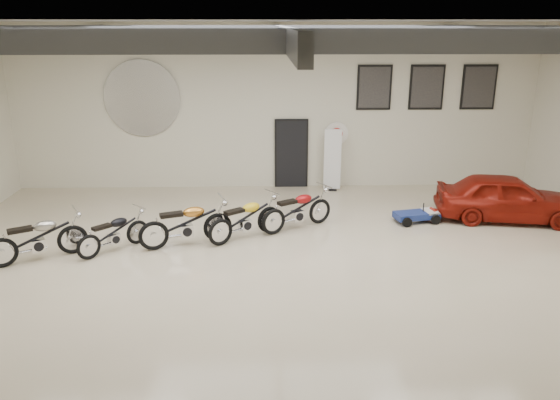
{
  "coord_description": "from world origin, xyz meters",
  "views": [
    {
      "loc": [
        -0.37,
        -10.67,
        4.98
      ],
      "look_at": [
        0.0,
        1.2,
        1.1
      ],
      "focal_mm": 35.0,
      "sensor_mm": 36.0,
      "label": 1
    }
  ],
  "objects_px": {
    "motorcycle_silver": "(37,237)",
    "motorcycle_black": "(113,232)",
    "motorcycle_yellow": "(245,218)",
    "motorcycle_red": "(297,209)",
    "vintage_car": "(507,197)",
    "motorcycle_gold": "(186,223)",
    "go_kart": "(421,212)",
    "banner_stand": "(332,160)"
  },
  "relations": [
    {
      "from": "motorcycle_silver",
      "to": "motorcycle_black",
      "type": "distance_m",
      "value": 1.59
    },
    {
      "from": "motorcycle_yellow",
      "to": "motorcycle_red",
      "type": "relative_size",
      "value": 0.99
    },
    {
      "from": "vintage_car",
      "to": "motorcycle_red",
      "type": "bearing_deg",
      "value": 104.91
    },
    {
      "from": "motorcycle_black",
      "to": "motorcycle_red",
      "type": "xyz_separation_m",
      "value": [
        4.25,
        1.29,
        0.07
      ]
    },
    {
      "from": "motorcycle_black",
      "to": "motorcycle_gold",
      "type": "xyz_separation_m",
      "value": [
        1.6,
        0.29,
        0.1
      ]
    },
    {
      "from": "motorcycle_black",
      "to": "vintage_car",
      "type": "height_order",
      "value": "vintage_car"
    },
    {
      "from": "motorcycle_gold",
      "to": "motorcycle_yellow",
      "type": "xyz_separation_m",
      "value": [
        1.35,
        0.4,
        -0.04
      ]
    },
    {
      "from": "motorcycle_yellow",
      "to": "go_kart",
      "type": "bearing_deg",
      "value": -24.09
    },
    {
      "from": "motorcycle_yellow",
      "to": "banner_stand",
      "type": "bearing_deg",
      "value": 19.95
    },
    {
      "from": "motorcycle_yellow",
      "to": "vintage_car",
      "type": "height_order",
      "value": "vintage_car"
    },
    {
      "from": "banner_stand",
      "to": "motorcycle_silver",
      "type": "height_order",
      "value": "banner_stand"
    },
    {
      "from": "motorcycle_silver",
      "to": "motorcycle_yellow",
      "type": "bearing_deg",
      "value": -15.01
    },
    {
      "from": "motorcycle_silver",
      "to": "vintage_car",
      "type": "xyz_separation_m",
      "value": [
        11.3,
        2.25,
        0.08
      ]
    },
    {
      "from": "motorcycle_black",
      "to": "go_kart",
      "type": "bearing_deg",
      "value": -32.27
    },
    {
      "from": "motorcycle_silver",
      "to": "banner_stand",
      "type": "bearing_deg",
      "value": 6.18
    },
    {
      "from": "motorcycle_gold",
      "to": "motorcycle_red",
      "type": "bearing_deg",
      "value": 0.59
    },
    {
      "from": "motorcycle_silver",
      "to": "motorcycle_yellow",
      "type": "relative_size",
      "value": 1.03
    },
    {
      "from": "motorcycle_silver",
      "to": "motorcycle_red",
      "type": "distance_m",
      "value": 6.03
    },
    {
      "from": "motorcycle_red",
      "to": "banner_stand",
      "type": "bearing_deg",
      "value": 37.26
    },
    {
      "from": "motorcycle_silver",
      "to": "vintage_car",
      "type": "height_order",
      "value": "vintage_car"
    },
    {
      "from": "banner_stand",
      "to": "motorcycle_black",
      "type": "distance_m",
      "value": 7.19
    },
    {
      "from": "motorcycle_black",
      "to": "motorcycle_red",
      "type": "bearing_deg",
      "value": -28.1
    },
    {
      "from": "motorcycle_silver",
      "to": "motorcycle_gold",
      "type": "xyz_separation_m",
      "value": [
        3.12,
        0.75,
        0.02
      ]
    },
    {
      "from": "motorcycle_yellow",
      "to": "go_kart",
      "type": "xyz_separation_m",
      "value": [
        4.56,
        1.01,
        -0.26
      ]
    },
    {
      "from": "banner_stand",
      "to": "go_kart",
      "type": "distance_m",
      "value": 3.56
    },
    {
      "from": "go_kart",
      "to": "motorcycle_gold",
      "type": "bearing_deg",
      "value": -178.54
    },
    {
      "from": "banner_stand",
      "to": "motorcycle_silver",
      "type": "bearing_deg",
      "value": -138.56
    },
    {
      "from": "motorcycle_black",
      "to": "motorcycle_gold",
      "type": "distance_m",
      "value": 1.63
    },
    {
      "from": "motorcycle_black",
      "to": "go_kart",
      "type": "height_order",
      "value": "motorcycle_black"
    },
    {
      "from": "banner_stand",
      "to": "motorcycle_red",
      "type": "distance_m",
      "value": 3.54
    },
    {
      "from": "motorcycle_gold",
      "to": "go_kart",
      "type": "distance_m",
      "value": 6.09
    },
    {
      "from": "go_kart",
      "to": "vintage_car",
      "type": "xyz_separation_m",
      "value": [
        2.27,
        0.09,
        0.36
      ]
    },
    {
      "from": "motorcycle_gold",
      "to": "motorcycle_yellow",
      "type": "relative_size",
      "value": 1.07
    },
    {
      "from": "banner_stand",
      "to": "motorcycle_yellow",
      "type": "relative_size",
      "value": 0.95
    },
    {
      "from": "motorcycle_yellow",
      "to": "vintage_car",
      "type": "bearing_deg",
      "value": -27.39
    },
    {
      "from": "vintage_car",
      "to": "motorcycle_gold",
      "type": "bearing_deg",
      "value": 110.13
    },
    {
      "from": "banner_stand",
      "to": "go_kart",
      "type": "bearing_deg",
      "value": -49.33
    },
    {
      "from": "banner_stand",
      "to": "motorcycle_silver",
      "type": "relative_size",
      "value": 0.92
    },
    {
      "from": "motorcycle_black",
      "to": "motorcycle_gold",
      "type": "height_order",
      "value": "motorcycle_gold"
    },
    {
      "from": "motorcycle_black",
      "to": "motorcycle_red",
      "type": "relative_size",
      "value": 0.87
    },
    {
      "from": "banner_stand",
      "to": "motorcycle_black",
      "type": "xyz_separation_m",
      "value": [
        -5.53,
        -4.57,
        -0.5
      ]
    },
    {
      "from": "motorcycle_yellow",
      "to": "vintage_car",
      "type": "xyz_separation_m",
      "value": [
        6.83,
        1.1,
        0.09
      ]
    }
  ]
}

